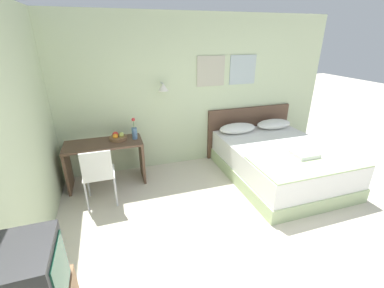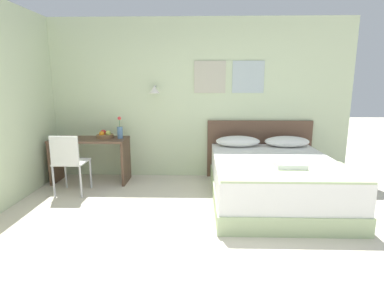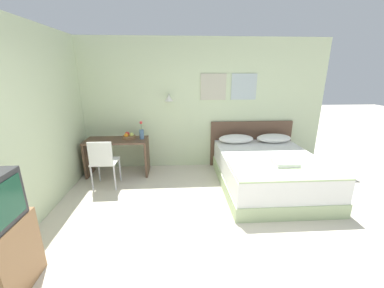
# 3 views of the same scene
# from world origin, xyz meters

# --- Properties ---
(ground_plane) EXTENTS (24.00, 24.00, 0.00)m
(ground_plane) POSITION_xyz_m (0.00, 0.00, 0.00)
(ground_plane) COLOR beige
(wall_back) EXTENTS (5.41, 0.31, 2.65)m
(wall_back) POSITION_xyz_m (0.01, 2.80, 1.33)
(wall_back) COLOR beige
(wall_back) RESTS_ON ground_plane
(bed) EXTENTS (1.65, 2.09, 0.59)m
(bed) POSITION_xyz_m (1.20, 1.67, 0.29)
(bed) COLOR #B2C693
(bed) RESTS_ON ground_plane
(headboard) EXTENTS (1.77, 0.06, 0.98)m
(headboard) POSITION_xyz_m (1.20, 2.74, 0.49)
(headboard) COLOR brown
(headboard) RESTS_ON ground_plane
(pillow_left) EXTENTS (0.71, 0.37, 0.17)m
(pillow_left) POSITION_xyz_m (0.81, 2.48, 0.68)
(pillow_left) COLOR white
(pillow_left) RESTS_ON bed
(pillow_right) EXTENTS (0.71, 0.37, 0.17)m
(pillow_right) POSITION_xyz_m (1.60, 2.48, 0.68)
(pillow_right) COLOR white
(pillow_right) RESTS_ON bed
(throw_blanket) EXTENTS (1.60, 0.84, 0.02)m
(throw_blanket) POSITION_xyz_m (1.20, 1.06, 0.60)
(throw_blanket) COLOR #B2C693
(throw_blanket) RESTS_ON bed
(folded_towel_near_foot) EXTENTS (0.35, 0.29, 0.06)m
(folded_towel_near_foot) POSITION_xyz_m (1.27, 1.20, 0.64)
(folded_towel_near_foot) COLOR white
(folded_towel_near_foot) RESTS_ON throw_blanket
(desk) EXTENTS (1.19, 0.53, 0.73)m
(desk) POSITION_xyz_m (-1.59, 2.40, 0.51)
(desk) COLOR brown
(desk) RESTS_ON ground_plane
(desk_chair) EXTENTS (0.43, 0.43, 0.89)m
(desk_chair) POSITION_xyz_m (-1.69, 1.79, 0.53)
(desk_chair) COLOR white
(desk_chair) RESTS_ON ground_plane
(fruit_bowl) EXTENTS (0.27, 0.27, 0.13)m
(fruit_bowl) POSITION_xyz_m (-1.36, 2.46, 0.77)
(fruit_bowl) COLOR brown
(fruit_bowl) RESTS_ON desk
(flower_vase) EXTENTS (0.09, 0.09, 0.36)m
(flower_vase) POSITION_xyz_m (-1.10, 2.41, 0.85)
(flower_vase) COLOR #4C7099
(flower_vase) RESTS_ON desk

